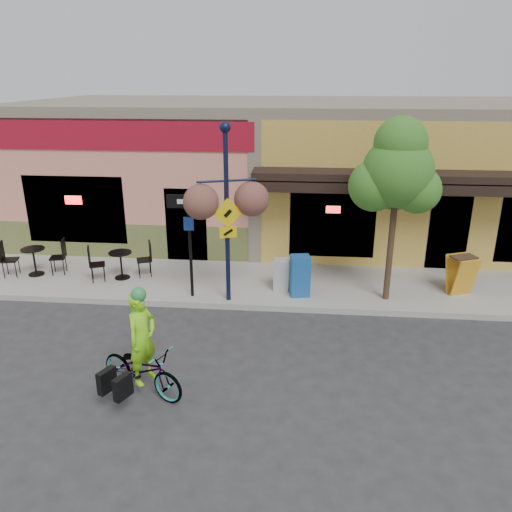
{
  "coord_description": "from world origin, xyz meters",
  "views": [
    {
      "loc": [
        0.32,
        -10.24,
        5.33
      ],
      "look_at": [
        -0.69,
        0.5,
        1.4
      ],
      "focal_mm": 35.0,
      "sensor_mm": 36.0,
      "label": 1
    }
  ],
  "objects_px": {
    "bicycle": "(142,369)",
    "cyclist_rider": "(143,351)",
    "newspaper_box_blue": "(300,276)",
    "street_tree": "(394,212)",
    "newspaper_box_grey": "(281,275)",
    "lamp_post": "(227,216)",
    "one_way_sign": "(190,247)",
    "building": "(294,167)"
  },
  "relations": [
    {
      "from": "building",
      "to": "lamp_post",
      "type": "height_order",
      "value": "building"
    },
    {
      "from": "newspaper_box_blue",
      "to": "street_tree",
      "type": "relative_size",
      "value": 0.23
    },
    {
      "from": "lamp_post",
      "to": "street_tree",
      "type": "xyz_separation_m",
      "value": [
        3.84,
        0.43,
        0.08
      ]
    },
    {
      "from": "cyclist_rider",
      "to": "lamp_post",
      "type": "relative_size",
      "value": 0.39
    },
    {
      "from": "one_way_sign",
      "to": "street_tree",
      "type": "bearing_deg",
      "value": 1.16
    },
    {
      "from": "bicycle",
      "to": "one_way_sign",
      "type": "height_order",
      "value": "one_way_sign"
    },
    {
      "from": "cyclist_rider",
      "to": "newspaper_box_grey",
      "type": "relative_size",
      "value": 2.06
    },
    {
      "from": "cyclist_rider",
      "to": "newspaper_box_grey",
      "type": "bearing_deg",
      "value": -1.76
    },
    {
      "from": "newspaper_box_grey",
      "to": "street_tree",
      "type": "height_order",
      "value": "street_tree"
    },
    {
      "from": "newspaper_box_grey",
      "to": "street_tree",
      "type": "distance_m",
      "value": 3.17
    },
    {
      "from": "cyclist_rider",
      "to": "lamp_post",
      "type": "height_order",
      "value": "lamp_post"
    },
    {
      "from": "bicycle",
      "to": "street_tree",
      "type": "xyz_separation_m",
      "value": [
        4.83,
        4.1,
        1.89
      ]
    },
    {
      "from": "newspaper_box_blue",
      "to": "newspaper_box_grey",
      "type": "bearing_deg",
      "value": 138.15
    },
    {
      "from": "newspaper_box_grey",
      "to": "street_tree",
      "type": "relative_size",
      "value": 0.18
    },
    {
      "from": "newspaper_box_blue",
      "to": "newspaper_box_grey",
      "type": "height_order",
      "value": "newspaper_box_blue"
    },
    {
      "from": "building",
      "to": "newspaper_box_blue",
      "type": "height_order",
      "value": "building"
    },
    {
      "from": "cyclist_rider",
      "to": "newspaper_box_blue",
      "type": "distance_m",
      "value": 4.91
    },
    {
      "from": "building",
      "to": "lamp_post",
      "type": "relative_size",
      "value": 4.29
    },
    {
      "from": "newspaper_box_blue",
      "to": "newspaper_box_grey",
      "type": "distance_m",
      "value": 0.56
    },
    {
      "from": "newspaper_box_blue",
      "to": "street_tree",
      "type": "bearing_deg",
      "value": -10.79
    },
    {
      "from": "building",
      "to": "bicycle",
      "type": "bearing_deg",
      "value": -102.86
    },
    {
      "from": "bicycle",
      "to": "cyclist_rider",
      "type": "relative_size",
      "value": 1.05
    },
    {
      "from": "newspaper_box_blue",
      "to": "one_way_sign",
      "type": "bearing_deg",
      "value": 176.32
    },
    {
      "from": "building",
      "to": "newspaper_box_grey",
      "type": "relative_size",
      "value": 22.39
    },
    {
      "from": "bicycle",
      "to": "one_way_sign",
      "type": "xyz_separation_m",
      "value": [
        0.06,
        3.81,
        0.98
      ]
    },
    {
      "from": "newspaper_box_grey",
      "to": "bicycle",
      "type": "bearing_deg",
      "value": -114.86
    },
    {
      "from": "building",
      "to": "newspaper_box_grey",
      "type": "xyz_separation_m",
      "value": [
        -0.13,
        -6.01,
        -1.69
      ]
    },
    {
      "from": "bicycle",
      "to": "newspaper_box_blue",
      "type": "height_order",
      "value": "newspaper_box_blue"
    },
    {
      "from": "one_way_sign",
      "to": "street_tree",
      "type": "height_order",
      "value": "street_tree"
    },
    {
      "from": "newspaper_box_blue",
      "to": "newspaper_box_grey",
      "type": "xyz_separation_m",
      "value": [
        -0.47,
        0.29,
        -0.11
      ]
    },
    {
      "from": "building",
      "to": "lamp_post",
      "type": "distance_m",
      "value": 6.88
    },
    {
      "from": "bicycle",
      "to": "lamp_post",
      "type": "bearing_deg",
      "value": 9.62
    },
    {
      "from": "street_tree",
      "to": "one_way_sign",
      "type": "bearing_deg",
      "value": -176.54
    },
    {
      "from": "street_tree",
      "to": "cyclist_rider",
      "type": "bearing_deg",
      "value": -139.37
    },
    {
      "from": "bicycle",
      "to": "one_way_sign",
      "type": "bearing_deg",
      "value": 23.77
    },
    {
      "from": "lamp_post",
      "to": "street_tree",
      "type": "distance_m",
      "value": 3.87
    },
    {
      "from": "newspaper_box_grey",
      "to": "lamp_post",
      "type": "bearing_deg",
      "value": -147.57
    },
    {
      "from": "building",
      "to": "one_way_sign",
      "type": "relative_size",
      "value": 7.05
    },
    {
      "from": "bicycle",
      "to": "newspaper_box_grey",
      "type": "relative_size",
      "value": 2.15
    },
    {
      "from": "bicycle",
      "to": "cyclist_rider",
      "type": "distance_m",
      "value": 0.38
    },
    {
      "from": "lamp_post",
      "to": "newspaper_box_blue",
      "type": "distance_m",
      "value": 2.4
    },
    {
      "from": "bicycle",
      "to": "lamp_post",
      "type": "xyz_separation_m",
      "value": [
        0.99,
        3.68,
        1.81
      ]
    }
  ]
}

